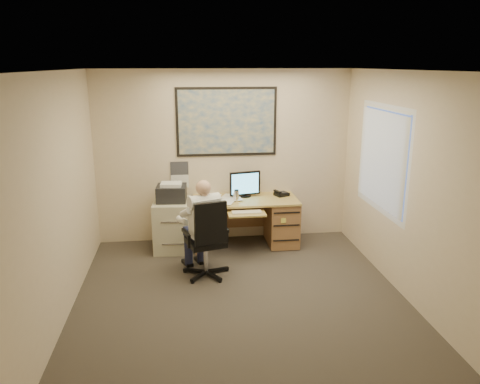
{
  "coord_description": "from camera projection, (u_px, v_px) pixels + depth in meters",
  "views": [
    {
      "loc": [
        -0.65,
        -4.98,
        2.77
      ],
      "look_at": [
        0.14,
        1.3,
        1.03
      ],
      "focal_mm": 35.0,
      "sensor_mm": 36.0,
      "label": 1
    }
  ],
  "objects": [
    {
      "name": "person",
      "position": [
        205.0,
        228.0,
        6.21
      ],
      "size": [
        0.78,
        0.9,
        1.31
      ],
      "primitive_type": null,
      "rotation": [
        0.0,
        0.0,
        0.38
      ],
      "color": "white",
      "rests_on": "office_chair"
    },
    {
      "name": "wall_calendar",
      "position": [
        180.0,
        175.0,
        7.35
      ],
      "size": [
        0.28,
        0.01,
        0.42
      ],
      "primitive_type": "cube",
      "color": "white",
      "rests_on": "room_shell"
    },
    {
      "name": "window_blinds",
      "position": [
        382.0,
        159.0,
        6.17
      ],
      "size": [
        0.06,
        1.4,
        1.3
      ],
      "primitive_type": null,
      "color": "silver",
      "rests_on": "room_shell"
    },
    {
      "name": "office_chair",
      "position": [
        205.0,
        254.0,
        6.22
      ],
      "size": [
        0.79,
        0.79,
        1.09
      ],
      "rotation": [
        0.0,
        0.0,
        0.27
      ],
      "color": "black",
      "rests_on": "ground"
    },
    {
      "name": "room_shell",
      "position": [
        242.0,
        195.0,
        5.22
      ],
      "size": [
        4.0,
        4.5,
        2.7
      ],
      "color": "#3A342D",
      "rests_on": "ground"
    },
    {
      "name": "desk",
      "position": [
        266.0,
        217.0,
        7.36
      ],
      "size": [
        1.6,
        0.97,
        1.15
      ],
      "color": "tan",
      "rests_on": "ground"
    },
    {
      "name": "world_map",
      "position": [
        227.0,
        122.0,
        7.22
      ],
      "size": [
        1.56,
        0.03,
        1.06
      ],
      "primitive_type": "cube",
      "color": "#1E4C93",
      "rests_on": "room_shell"
    },
    {
      "name": "filing_cabinet",
      "position": [
        173.0,
        221.0,
        7.14
      ],
      "size": [
        0.59,
        0.69,
        1.06
      ],
      "rotation": [
        0.0,
        0.0,
        -0.07
      ],
      "color": "beige",
      "rests_on": "ground"
    }
  ]
}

